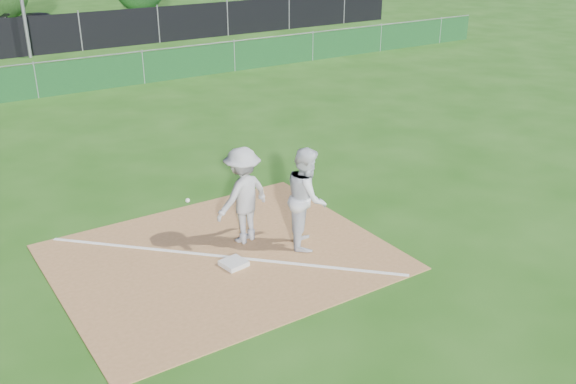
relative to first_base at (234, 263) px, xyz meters
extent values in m
plane|color=#1E4D10|center=(-0.02, 9.42, -0.06)|extent=(90.00, 90.00, 0.00)
cube|color=#99693D|center=(-0.02, 0.42, -0.05)|extent=(6.00, 5.00, 0.02)
cube|color=white|center=(-0.02, 0.42, -0.04)|extent=(5.01, 5.01, 0.01)
cube|color=#103B18|center=(-0.02, 14.42, 0.54)|extent=(44.00, 0.05, 1.20)
cube|color=silver|center=(0.00, 0.00, 0.00)|extent=(0.48, 0.48, 0.09)
imported|color=#B3B3B6|center=(0.67, 0.79, 0.92)|extent=(1.39, 1.01, 1.93)
sphere|color=white|center=(-0.59, 0.56, 1.21)|extent=(0.08, 0.08, 0.08)
imported|color=silver|center=(1.64, 0.01, 0.93)|extent=(1.16, 1.22, 1.99)
imported|color=black|center=(3.58, 27.74, 0.55)|extent=(4.51, 3.06, 1.21)
cylinder|color=#382316|center=(2.35, 33.15, 0.57)|extent=(0.24, 0.24, 1.26)
cylinder|color=#382316|center=(11.20, 33.21, 0.53)|extent=(0.24, 0.24, 1.19)
camera|label=1|loc=(-4.84, -9.20, 5.86)|focal=40.00mm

